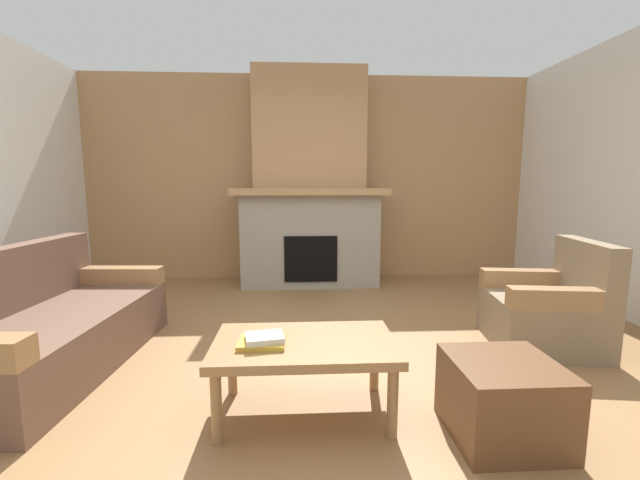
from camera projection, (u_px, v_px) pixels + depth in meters
The scene contains 8 objects.
ground at pixel (322, 376), 2.71m from camera, with size 9.00×9.00×0.00m, color olive.
wall_back_wood_panel at pixel (309, 179), 5.48m from camera, with size 6.00×0.12×2.70m, color tan.
fireplace at pixel (310, 193), 5.14m from camera, with size 1.90×0.82×2.70m.
couch at pixel (48, 329), 2.79m from camera, with size 0.95×1.85×0.85m.
armchair at pixel (548, 310), 3.18m from camera, with size 0.86×0.86×0.85m.
coffee_table at pixel (304, 350), 2.22m from camera, with size 1.00×0.60×0.43m.
ottoman at pixel (503, 399), 2.04m from camera, with size 0.52×0.52×0.40m, color brown.
book_stack_near_edge at pixel (263, 341), 2.14m from camera, with size 0.25×0.20×0.06m.
Camera 1 is at (-0.16, -2.55, 1.29)m, focal length 22.59 mm.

